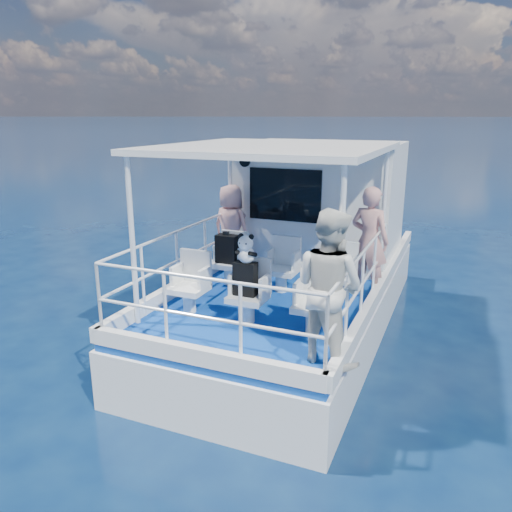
# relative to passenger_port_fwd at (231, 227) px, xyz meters

# --- Properties ---
(ground) EXTENTS (2000.00, 2000.00, 0.00)m
(ground) POSITION_rel_passenger_port_fwd_xyz_m (1.25, -1.00, -1.66)
(ground) COLOR #081B3E
(ground) RESTS_ON ground
(hull) EXTENTS (3.00, 7.00, 1.60)m
(hull) POSITION_rel_passenger_port_fwd_xyz_m (1.25, 0.00, -1.66)
(hull) COLOR white
(hull) RESTS_ON ground
(deck) EXTENTS (2.90, 6.90, 0.10)m
(deck) POSITION_rel_passenger_port_fwd_xyz_m (1.25, 0.00, -0.81)
(deck) COLOR navy
(deck) RESTS_ON hull
(cabin) EXTENTS (2.85, 2.00, 2.20)m
(cabin) POSITION_rel_passenger_port_fwd_xyz_m (1.25, 1.30, 0.34)
(cabin) COLOR white
(cabin) RESTS_ON deck
(canopy) EXTENTS (3.00, 3.20, 0.08)m
(canopy) POSITION_rel_passenger_port_fwd_xyz_m (1.25, -1.20, 1.48)
(canopy) COLOR white
(canopy) RESTS_ON cabin
(canopy_posts) EXTENTS (2.77, 2.97, 2.20)m
(canopy_posts) POSITION_rel_passenger_port_fwd_xyz_m (1.25, -1.25, 0.34)
(canopy_posts) COLOR white
(canopy_posts) RESTS_ON deck
(railings) EXTENTS (2.84, 3.59, 1.00)m
(railings) POSITION_rel_passenger_port_fwd_xyz_m (1.25, -1.57, -0.26)
(railings) COLOR white
(railings) RESTS_ON deck
(seat_port_fwd) EXTENTS (0.48, 0.46, 0.38)m
(seat_port_fwd) POSITION_rel_passenger_port_fwd_xyz_m (0.35, -0.80, -0.57)
(seat_port_fwd) COLOR white
(seat_port_fwd) RESTS_ON deck
(seat_center_fwd) EXTENTS (0.48, 0.46, 0.38)m
(seat_center_fwd) POSITION_rel_passenger_port_fwd_xyz_m (1.25, -0.80, -0.57)
(seat_center_fwd) COLOR white
(seat_center_fwd) RESTS_ON deck
(seat_stbd_fwd) EXTENTS (0.48, 0.46, 0.38)m
(seat_stbd_fwd) POSITION_rel_passenger_port_fwd_xyz_m (2.15, -0.80, -0.57)
(seat_stbd_fwd) COLOR white
(seat_stbd_fwd) RESTS_ON deck
(seat_port_aft) EXTENTS (0.48, 0.46, 0.38)m
(seat_port_aft) POSITION_rel_passenger_port_fwd_xyz_m (0.35, -2.10, -0.57)
(seat_port_aft) COLOR white
(seat_port_aft) RESTS_ON deck
(seat_center_aft) EXTENTS (0.48, 0.46, 0.38)m
(seat_center_aft) POSITION_rel_passenger_port_fwd_xyz_m (1.25, -2.10, -0.57)
(seat_center_aft) COLOR white
(seat_center_aft) RESTS_ON deck
(seat_stbd_aft) EXTENTS (0.48, 0.46, 0.38)m
(seat_stbd_aft) POSITION_rel_passenger_port_fwd_xyz_m (2.15, -2.10, -0.57)
(seat_stbd_aft) COLOR white
(seat_stbd_aft) RESTS_ON deck
(passenger_port_fwd) EXTENTS (0.63, 0.51, 1.52)m
(passenger_port_fwd) POSITION_rel_passenger_port_fwd_xyz_m (0.00, 0.00, 0.00)
(passenger_port_fwd) COLOR #EFA49B
(passenger_port_fwd) RESTS_ON deck
(passenger_stbd_fwd) EXTENTS (0.69, 0.54, 1.67)m
(passenger_stbd_fwd) POSITION_rel_passenger_port_fwd_xyz_m (2.50, -0.35, 0.08)
(passenger_stbd_fwd) COLOR #D38F88
(passenger_stbd_fwd) RESTS_ON deck
(passenger_stbd_aft) EXTENTS (1.04, 0.95, 1.74)m
(passenger_stbd_aft) POSITION_rel_passenger_port_fwd_xyz_m (2.50, -2.74, 0.11)
(passenger_stbd_aft) COLOR silver
(passenger_stbd_aft) RESTS_ON deck
(backpack_port) EXTENTS (0.35, 0.20, 0.46)m
(backpack_port) POSITION_rel_passenger_port_fwd_xyz_m (0.33, -0.84, -0.15)
(backpack_port) COLOR black
(backpack_port) RESTS_ON seat_port_fwd
(backpack_center) EXTENTS (0.30, 0.17, 0.45)m
(backpack_center) POSITION_rel_passenger_port_fwd_xyz_m (1.22, -2.11, -0.15)
(backpack_center) COLOR black
(backpack_center) RESTS_ON seat_center_aft
(compact_camera) EXTENTS (0.10, 0.06, 0.06)m
(compact_camera) POSITION_rel_passenger_port_fwd_xyz_m (0.31, -0.84, 0.11)
(compact_camera) COLOR black
(compact_camera) RESTS_ON backpack_port
(panda) EXTENTS (0.25, 0.21, 0.38)m
(panda) POSITION_rel_passenger_port_fwd_xyz_m (1.23, -2.11, 0.26)
(panda) COLOR white
(panda) RESTS_ON backpack_center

